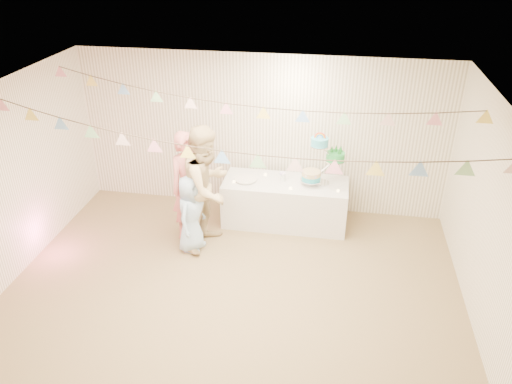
% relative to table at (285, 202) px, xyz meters
% --- Properties ---
extents(floor, '(6.00, 6.00, 0.00)m').
position_rel_table_xyz_m(floor, '(-0.47, -1.97, -0.37)').
color(floor, olive).
rests_on(floor, ground).
extents(ceiling, '(6.00, 6.00, 0.00)m').
position_rel_table_xyz_m(ceiling, '(-0.47, -1.97, 2.23)').
color(ceiling, silver).
rests_on(ceiling, ground).
extents(back_wall, '(6.00, 6.00, 0.00)m').
position_rel_table_xyz_m(back_wall, '(-0.47, 0.53, 0.93)').
color(back_wall, white).
rests_on(back_wall, ground).
extents(front_wall, '(6.00, 6.00, 0.00)m').
position_rel_table_xyz_m(front_wall, '(-0.47, -4.47, 0.93)').
color(front_wall, white).
rests_on(front_wall, ground).
extents(right_wall, '(5.00, 5.00, 0.00)m').
position_rel_table_xyz_m(right_wall, '(2.53, -1.97, 0.93)').
color(right_wall, white).
rests_on(right_wall, ground).
extents(table, '(1.95, 0.78, 0.73)m').
position_rel_table_xyz_m(table, '(0.00, 0.00, 0.00)').
color(table, silver).
rests_on(table, floor).
extents(cake_stand, '(0.71, 0.42, 0.79)m').
position_rel_table_xyz_m(cake_stand, '(0.55, 0.05, 0.78)').
color(cake_stand, silver).
rests_on(cake_stand, table).
extents(cake_bottom, '(0.31, 0.31, 0.15)m').
position_rel_table_xyz_m(cake_bottom, '(0.40, -0.01, 0.47)').
color(cake_bottom, '#27A6B6').
rests_on(cake_bottom, cake_stand).
extents(cake_middle, '(0.27, 0.27, 0.22)m').
position_rel_table_xyz_m(cake_middle, '(0.73, 0.14, 0.74)').
color(cake_middle, green).
rests_on(cake_middle, cake_stand).
extents(cake_top_tier, '(0.25, 0.25, 0.19)m').
position_rel_table_xyz_m(cake_top_tier, '(0.49, 0.02, 1.01)').
color(cake_top_tier, '#41B5CE').
rests_on(cake_top_tier, cake_stand).
extents(platter, '(0.35, 0.35, 0.02)m').
position_rel_table_xyz_m(platter, '(-0.63, -0.05, 0.39)').
color(platter, white).
rests_on(platter, table).
extents(posy, '(0.13, 0.13, 0.15)m').
position_rel_table_xyz_m(posy, '(-0.05, 0.05, 0.46)').
color(posy, white).
rests_on(posy, table).
extents(person_adult_a, '(0.72, 0.74, 1.72)m').
position_rel_table_xyz_m(person_adult_a, '(-1.37, -0.63, 0.49)').
color(person_adult_a, '#D87471').
rests_on(person_adult_a, floor).
extents(person_adult_b, '(0.97, 1.10, 1.89)m').
position_rel_table_xyz_m(person_adult_b, '(-1.06, -0.78, 0.58)').
color(person_adult_b, tan).
rests_on(person_adult_b, floor).
extents(person_child, '(0.47, 0.64, 1.19)m').
position_rel_table_xyz_m(person_child, '(-1.27, -0.97, 0.23)').
color(person_child, '#A3C5E8').
rests_on(person_child, floor).
extents(bunting_back, '(5.60, 1.10, 0.40)m').
position_rel_table_xyz_m(bunting_back, '(-0.47, -0.87, 1.98)').
color(bunting_back, pink).
rests_on(bunting_back, ceiling).
extents(bunting_front, '(5.60, 0.90, 0.36)m').
position_rel_table_xyz_m(bunting_front, '(-0.47, -2.17, 1.95)').
color(bunting_front, '#72A5E5').
rests_on(bunting_front, ceiling).
extents(tealight_0, '(0.04, 0.04, 0.03)m').
position_rel_table_xyz_m(tealight_0, '(-0.80, -0.15, 0.38)').
color(tealight_0, '#FFD88C').
rests_on(tealight_0, table).
extents(tealight_1, '(0.04, 0.04, 0.03)m').
position_rel_table_xyz_m(tealight_1, '(-0.35, 0.18, 0.38)').
color(tealight_1, '#FFD88C').
rests_on(tealight_1, table).
extents(tealight_2, '(0.04, 0.04, 0.03)m').
position_rel_table_xyz_m(tealight_2, '(0.10, -0.22, 0.38)').
color(tealight_2, '#FFD88C').
rests_on(tealight_2, table).
extents(tealight_3, '(0.04, 0.04, 0.03)m').
position_rel_table_xyz_m(tealight_3, '(0.35, 0.22, 0.38)').
color(tealight_3, '#FFD88C').
rests_on(tealight_3, table).
extents(tealight_4, '(0.04, 0.04, 0.03)m').
position_rel_table_xyz_m(tealight_4, '(0.82, -0.18, 0.38)').
color(tealight_4, '#FFD88C').
rests_on(tealight_4, table).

